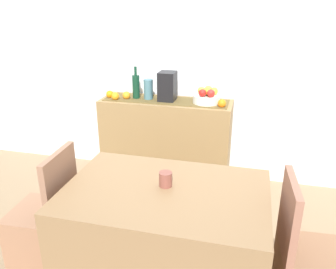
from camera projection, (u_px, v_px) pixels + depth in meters
The scene contains 21 objects.
ground_plane at pixel (165, 235), 2.82m from camera, with size 6.40×6.40×0.02m, color #977C5C.
room_wall_rear at pixel (194, 49), 3.39m from camera, with size 6.40×0.06×2.70m, color silver.
sideboard_console at pixel (166, 141), 3.54m from camera, with size 1.31×0.42×0.88m, color olive.
table_runner at pixel (166, 100), 3.38m from camera, with size 1.23×0.32×0.01m, color brown.
fruit_bowl at pixel (206, 99), 3.27m from camera, with size 0.26×0.26×0.08m, color white.
apple_front at pixel (202, 93), 3.19m from camera, with size 0.07×0.07×0.07m, color red.
apple_left at pixel (201, 90), 3.28m from camera, with size 0.07×0.07×0.07m, color gold.
apple_right at pixel (214, 91), 3.25m from camera, with size 0.07×0.07×0.07m, color gold.
apple_rear at pixel (211, 93), 3.17m from camera, with size 0.08×0.08×0.08m, color red.
apple_upper at pixel (208, 90), 3.30m from camera, with size 0.08×0.08×0.08m, color #939E3C.
apple_center at pixel (207, 91), 3.23m from camera, with size 0.07×0.07×0.07m, color gold.
wine_bottle at pixel (136, 86), 3.40m from camera, with size 0.07×0.07×0.32m.
coffee_maker at pixel (167, 86), 3.32m from camera, with size 0.16×0.18×0.29m, color black.
ceramic_vase at pixel (148, 90), 3.38m from camera, with size 0.09×0.09×0.20m, color slate.
orange_loose_mid at pixel (110, 94), 3.46m from camera, with size 0.07×0.07×0.07m, color orange.
orange_loose_far at pixel (126, 95), 3.42m from camera, with size 0.08×0.08×0.08m, color orange.
orange_loose_end at pixel (222, 103), 3.15m from camera, with size 0.08×0.08×0.08m, color orange.
orange_loose_near_bowl at pixel (115, 96), 3.38m from camera, with size 0.08×0.08×0.08m, color orange.
dining_table at pixel (165, 240), 2.18m from camera, with size 1.23×0.83×0.74m, color olive.
coffee_cup at pixel (166, 179), 2.08m from camera, with size 0.08×0.08×0.09m, color brown.
chair_near_window at pixel (46, 232), 2.42m from camera, with size 0.42×0.42×0.90m.
Camera 1 is at (0.59, -2.24, 1.80)m, focal length 36.52 mm.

